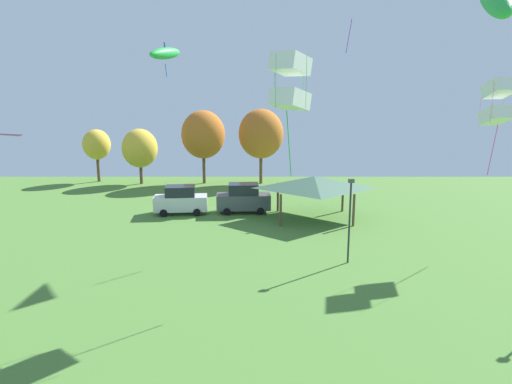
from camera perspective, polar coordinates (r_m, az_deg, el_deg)
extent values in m
pyramid|color=blue|center=(37.39, 12.92, 22.05)|extent=(1.86, 2.57, 0.22)
cylinder|color=purple|center=(36.92, 11.35, 18.57)|extent=(0.40, 0.07, 2.47)
cube|color=white|center=(33.55, 27.94, 11.38)|extent=(1.88, 2.04, 1.38)
cube|color=white|center=(33.58, 27.65, 8.49)|extent=(1.88, 2.04, 1.38)
cylinder|color=#E54C93|center=(32.57, 27.24, 9.96)|extent=(0.02, 0.02, 2.55)
cylinder|color=#E54C93|center=(33.88, 26.11, 10.11)|extent=(0.02, 0.02, 2.55)
cylinder|color=#E54C93|center=(34.55, 28.32, 9.91)|extent=(0.02, 0.02, 2.55)
cylinder|color=#E54C93|center=(33.75, 27.28, 4.68)|extent=(0.16, 0.53, 3.41)
cube|color=white|center=(23.69, 4.11, 15.69)|extent=(2.30, 2.32, 1.17)
cube|color=white|center=(23.64, 4.04, 11.51)|extent=(2.30, 2.32, 1.17)
cylinder|color=green|center=(22.86, 2.30, 13.67)|extent=(0.02, 0.02, 2.59)
cylinder|color=green|center=(22.97, 6.12, 13.61)|extent=(0.02, 0.02, 2.59)
cylinder|color=green|center=(24.35, 2.14, 13.58)|extent=(0.02, 0.02, 2.59)
cylinder|color=green|center=(24.46, 5.73, 13.53)|extent=(0.02, 0.02, 2.59)
cylinder|color=green|center=(23.78, 3.96, 5.98)|extent=(0.38, 0.44, 3.46)
ellipsoid|color=green|center=(31.76, -11.46, 16.63)|extent=(2.02, 3.56, 1.16)
cube|color=blue|center=(31.78, -11.48, 17.01)|extent=(0.16, 0.18, 0.97)
cylinder|color=blue|center=(31.69, -11.37, 14.68)|extent=(0.11, 0.18, 0.86)
pyramid|color=purple|center=(32.66, -27.47, 4.70)|extent=(2.76, 2.21, 0.32)
cube|color=silver|center=(40.36, -9.56, -1.37)|extent=(4.72, 2.30, 1.27)
cube|color=#1E232D|center=(40.12, -9.61, 0.13)|extent=(2.66, 1.96, 0.89)
cylinder|color=black|center=(39.51, -7.57, -2.54)|extent=(0.66, 0.28, 0.64)
cylinder|color=black|center=(41.34, -7.48, -1.88)|extent=(0.66, 0.28, 0.64)
cylinder|color=black|center=(39.73, -11.66, -2.61)|extent=(0.66, 0.28, 0.64)
cylinder|color=black|center=(41.55, -11.39, -1.95)|extent=(0.66, 0.28, 0.64)
cube|color=#4C5156|center=(40.23, -1.74, -1.19)|extent=(4.80, 2.09, 1.34)
cube|color=#1E232D|center=(39.98, -1.76, 0.39)|extent=(2.67, 1.84, 0.93)
cylinder|color=black|center=(39.55, 0.41, -2.42)|extent=(0.65, 0.25, 0.64)
cylinder|color=black|center=(41.35, 0.26, -1.77)|extent=(0.65, 0.25, 0.64)
cylinder|color=black|center=(39.49, -3.83, -2.47)|extent=(0.65, 0.25, 0.64)
cylinder|color=black|center=(41.29, -3.79, -1.82)|extent=(0.65, 0.25, 0.64)
cylinder|color=brown|center=(36.05, 2.92, -2.27)|extent=(0.20, 0.20, 2.60)
cylinder|color=brown|center=(36.82, 11.94, -2.22)|extent=(0.20, 0.20, 2.60)
cylinder|color=brown|center=(40.57, 2.57, -0.63)|extent=(0.20, 0.20, 2.60)
cylinder|color=brown|center=(41.25, 10.61, -0.62)|extent=(0.20, 0.20, 2.60)
pyramid|color=#3D604C|center=(38.18, 7.10, 1.23)|extent=(7.48, 6.02, 1.00)
cylinder|color=#2D2D33|center=(28.48, 11.42, -3.87)|extent=(0.12, 0.12, 5.07)
cube|color=#4C4C51|center=(27.88, 11.65, 1.39)|extent=(0.36, 0.20, 0.24)
cylinder|color=brown|center=(57.56, -19.29, 2.83)|extent=(0.36, 0.36, 3.23)
ellipsoid|color=gold|center=(57.20, -19.49, 5.62)|extent=(3.22, 3.22, 3.54)
cylinder|color=brown|center=(54.69, -14.35, 2.36)|extent=(0.36, 0.36, 2.64)
ellipsoid|color=gold|center=(54.30, -14.51, 5.32)|extent=(4.05, 4.05, 4.45)
cylinder|color=brown|center=(53.62, -6.70, 3.11)|extent=(0.36, 0.36, 3.82)
ellipsoid|color=#BC6623|center=(53.16, -6.80, 7.15)|extent=(5.02, 5.02, 5.52)
cylinder|color=brown|center=(53.16, 0.44, 3.14)|extent=(0.36, 0.36, 3.87)
ellipsoid|color=#BC6623|center=(52.69, 0.44, 7.29)|extent=(5.15, 5.15, 5.66)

